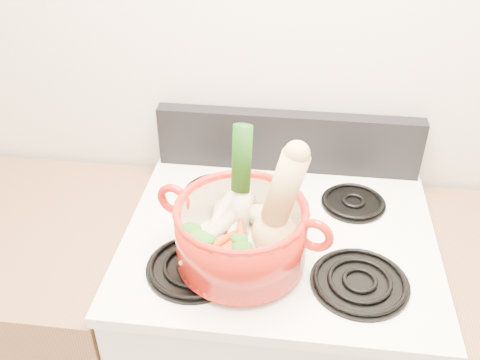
# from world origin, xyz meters

# --- Properties ---
(wall_back) EXTENTS (3.50, 0.02, 2.60)m
(wall_back) POSITION_xyz_m (0.00, 1.75, 1.30)
(wall_back) COLOR silver
(wall_back) RESTS_ON floor
(stove_body) EXTENTS (0.76, 0.65, 0.92)m
(stove_body) POSITION_xyz_m (0.00, 1.40, 0.46)
(stove_body) COLOR silver
(stove_body) RESTS_ON floor
(cooktop) EXTENTS (0.78, 0.67, 0.03)m
(cooktop) POSITION_xyz_m (0.00, 1.40, 0.93)
(cooktop) COLOR white
(cooktop) RESTS_ON stove_body
(control_backsplash) EXTENTS (0.76, 0.05, 0.18)m
(control_backsplash) POSITION_xyz_m (0.00, 1.70, 1.04)
(control_backsplash) COLOR black
(control_backsplash) RESTS_ON cooktop
(burner_front_left) EXTENTS (0.22, 0.22, 0.02)m
(burner_front_left) POSITION_xyz_m (-0.19, 1.24, 0.96)
(burner_front_left) COLOR black
(burner_front_left) RESTS_ON cooktop
(burner_front_right) EXTENTS (0.22, 0.22, 0.02)m
(burner_front_right) POSITION_xyz_m (0.19, 1.24, 0.96)
(burner_front_right) COLOR black
(burner_front_right) RESTS_ON cooktop
(burner_back_left) EXTENTS (0.17, 0.17, 0.02)m
(burner_back_left) POSITION_xyz_m (-0.19, 1.54, 0.96)
(burner_back_left) COLOR black
(burner_back_left) RESTS_ON cooktop
(burner_back_right) EXTENTS (0.17, 0.17, 0.02)m
(burner_back_right) POSITION_xyz_m (0.19, 1.54, 0.96)
(burner_back_right) COLOR black
(burner_back_right) RESTS_ON cooktop
(dutch_oven) EXTENTS (0.37, 0.37, 0.15)m
(dutch_oven) POSITION_xyz_m (-0.08, 1.27, 1.04)
(dutch_oven) COLOR #AE190E
(dutch_oven) RESTS_ON burner_front_left
(pot_handle_left) EXTENTS (0.09, 0.04, 0.08)m
(pot_handle_left) POSITION_xyz_m (-0.25, 1.32, 1.09)
(pot_handle_left) COLOR #AE190E
(pot_handle_left) RESTS_ON dutch_oven
(pot_handle_right) EXTENTS (0.09, 0.04, 0.08)m
(pot_handle_right) POSITION_xyz_m (0.08, 1.23, 1.09)
(pot_handle_right) COLOR #AE190E
(pot_handle_right) RESTS_ON dutch_oven
(squash) EXTENTS (0.17, 0.11, 0.28)m
(squash) POSITION_xyz_m (-0.01, 1.28, 1.13)
(squash) COLOR #DBB570
(squash) RESTS_ON dutch_oven
(leek) EXTENTS (0.06, 0.09, 0.29)m
(leek) POSITION_xyz_m (-0.09, 1.33, 1.14)
(leek) COLOR silver
(leek) RESTS_ON dutch_oven
(ginger) EXTENTS (0.10, 0.09, 0.05)m
(ginger) POSITION_xyz_m (-0.05, 1.37, 1.02)
(ginger) COLOR tan
(ginger) RESTS_ON dutch_oven
(parsnip_0) EXTENTS (0.04, 0.22, 0.06)m
(parsnip_0) POSITION_xyz_m (-0.15, 1.31, 1.02)
(parsnip_0) COLOR beige
(parsnip_0) RESTS_ON dutch_oven
(parsnip_1) EXTENTS (0.05, 0.19, 0.05)m
(parsnip_1) POSITION_xyz_m (-0.14, 1.27, 1.03)
(parsnip_1) COLOR beige
(parsnip_1) RESTS_ON dutch_oven
(parsnip_2) EXTENTS (0.08, 0.22, 0.07)m
(parsnip_2) POSITION_xyz_m (-0.10, 1.31, 1.04)
(parsnip_2) COLOR #EDE3C1
(parsnip_2) RESTS_ON dutch_oven
(parsnip_3) EXTENTS (0.15, 0.19, 0.06)m
(parsnip_3) POSITION_xyz_m (-0.15, 1.26, 1.04)
(parsnip_3) COLOR beige
(parsnip_3) RESTS_ON dutch_oven
(parsnip_4) EXTENTS (0.11, 0.22, 0.06)m
(parsnip_4) POSITION_xyz_m (-0.14, 1.32, 1.05)
(parsnip_4) COLOR beige
(parsnip_4) RESTS_ON dutch_oven
(carrot_0) EXTENTS (0.11, 0.16, 0.05)m
(carrot_0) POSITION_xyz_m (-0.11, 1.22, 1.02)
(carrot_0) COLOR #DA550A
(carrot_0) RESTS_ON dutch_oven
(carrot_1) EXTENTS (0.11, 0.15, 0.05)m
(carrot_1) POSITION_xyz_m (-0.12, 1.24, 1.02)
(carrot_1) COLOR #DD4B0B
(carrot_1) RESTS_ON dutch_oven
(carrot_2) EXTENTS (0.05, 0.15, 0.04)m
(carrot_2) POSITION_xyz_m (-0.08, 1.25, 1.03)
(carrot_2) COLOR #C05B09
(carrot_2) RESTS_ON dutch_oven
(carrot_3) EXTENTS (0.13, 0.14, 0.05)m
(carrot_3) POSITION_xyz_m (-0.14, 1.24, 1.03)
(carrot_3) COLOR #D34A0A
(carrot_3) RESTS_ON dutch_oven
(carrot_4) EXTENTS (0.06, 0.17, 0.05)m
(carrot_4) POSITION_xyz_m (-0.08, 1.23, 1.04)
(carrot_4) COLOR #D4560A
(carrot_4) RESTS_ON dutch_oven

